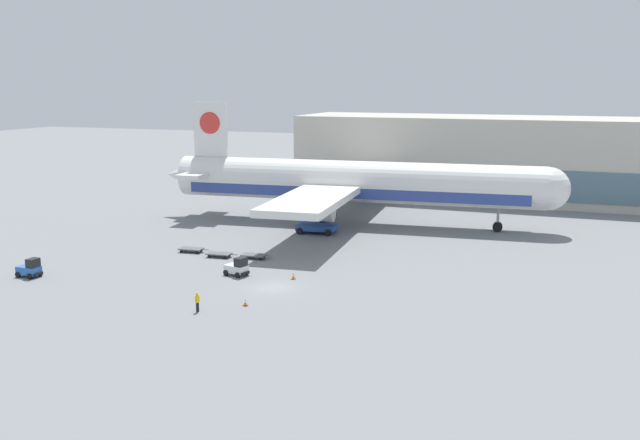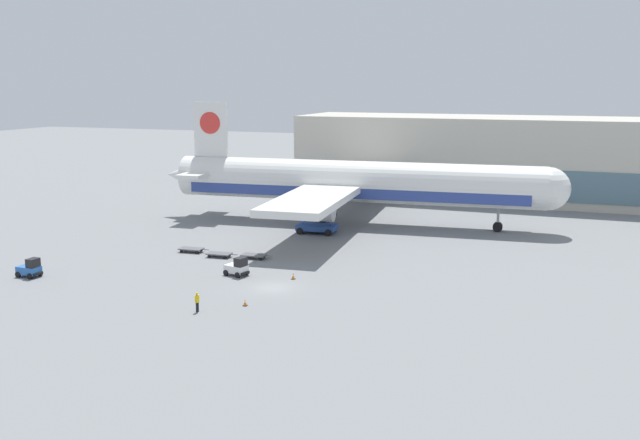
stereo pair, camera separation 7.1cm
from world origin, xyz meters
The scene contains 12 objects.
ground_plane centered at (0.00, 0.00, 0.00)m, with size 400.00×400.00×0.00m, color slate.
terminal_building centered at (24.59, 63.72, 6.99)m, with size 90.00×18.20×14.00m.
airplane_main centered at (-3.01, 33.29, 5.84)m, with size 58.06×48.51×17.00m.
scissor_lift_loader centered at (-5.07, 25.64, 1.94)m, with size 5.44×3.76×5.02m.
baggage_tug_foreground centered at (-25.21, -5.17, 0.88)m, with size 2.52×1.74×2.00m.
baggage_tug_mid centered at (-5.29, 2.78, 0.88)m, with size 2.71×2.14×2.00m.
baggage_dolly_lead centered at (-15.18, 10.20, 0.39)m, with size 3.75×1.71×0.48m.
baggage_dolly_second centered at (-10.90, 9.18, 0.39)m, with size 3.75×1.71×0.48m.
baggage_dolly_third centered at (-6.85, 9.99, 0.39)m, with size 3.75×1.71×0.48m.
ground_crew_near centered at (-3.15, -9.17, 1.07)m, with size 0.27×0.56×1.80m.
traffic_cone_near centered at (0.01, -6.15, 0.30)m, with size 0.40×0.40×0.61m.
traffic_cone_far centered at (0.69, 3.53, 0.34)m, with size 0.40×0.40×0.69m.
Camera 2 is at (27.90, -61.53, 19.86)m, focal length 40.00 mm.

